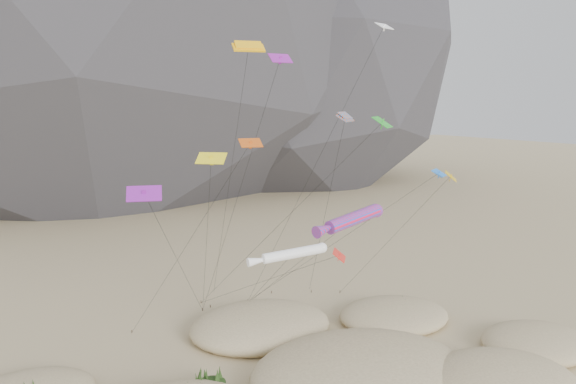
# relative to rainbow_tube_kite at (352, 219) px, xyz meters

# --- Properties ---
(dune_grass) EXTENTS (42.58, 26.97, 1.42)m
(dune_grass) POSITION_rel_rainbow_tube_kite_xyz_m (-4.68, -4.23, -11.18)
(dune_grass) COLOR black
(dune_grass) RESTS_ON ground
(kite_stakes) EXTENTS (23.57, 4.79, 0.30)m
(kite_stakes) POSITION_rel_rainbow_tube_kite_xyz_m (-2.34, 16.22, -11.85)
(kite_stakes) COLOR #3F2D1E
(kite_stakes) RESTS_ON ground
(rainbow_tube_kite) EXTENTS (8.06, 17.68, 12.92)m
(rainbow_tube_kite) POSITION_rel_rainbow_tube_kite_xyz_m (0.00, 0.00, 0.00)
(rainbow_tube_kite) COLOR #FD1A49
(rainbow_tube_kite) RESTS_ON ground
(white_tube_kite) EXTENTS (6.99, 17.27, 11.05)m
(white_tube_kite) POSITION_rel_rainbow_tube_kite_xyz_m (-6.80, -1.73, -1.59)
(white_tube_kite) COLOR white
(white_tube_kite) RESTS_ON ground
(orange_parafoil) EXTENTS (4.93, 18.09, 26.19)m
(orange_parafoil) POSITION_rel_rainbow_tube_kite_xyz_m (-7.21, 4.16, 13.35)
(orange_parafoil) COLOR #FDB20D
(orange_parafoil) RESTS_ON ground
(multi_parafoil) EXTENTS (4.97, 12.91, 20.63)m
(multi_parafoil) POSITION_rel_rainbow_tube_kite_xyz_m (2.83, 5.16, 7.93)
(multi_parafoil) COLOR #FC551A
(multi_parafoil) RESTS_ON ground
(delta_kites) EXTENTS (28.76, 20.94, 28.45)m
(delta_kites) POSITION_rel_rainbow_tube_kite_xyz_m (-1.76, 3.10, 4.99)
(delta_kites) COLOR purple
(delta_kites) RESTS_ON ground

